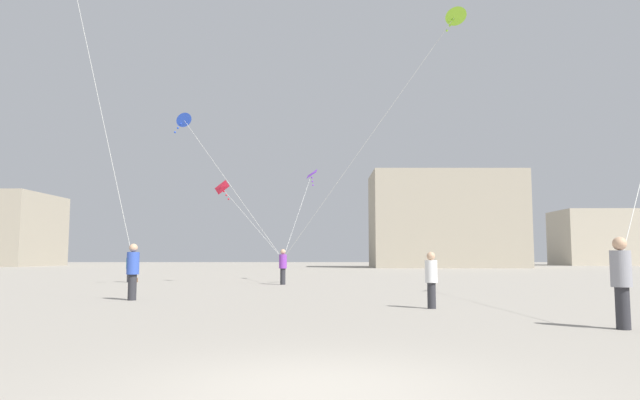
{
  "coord_description": "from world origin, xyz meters",
  "views": [
    {
      "loc": [
        0.03,
        -6.48,
        1.43
      ],
      "look_at": [
        0.0,
        19.17,
        3.96
      ],
      "focal_mm": 32.43,
      "sensor_mm": 36.0,
      "label": 1
    }
  ],
  "objects_px": {
    "person_in_blue": "(133,269)",
    "building_right_hall": "(634,238)",
    "kite_cobalt_diamond": "(186,122)",
    "person_in_purple": "(284,265)",
    "kite_lime_diamond": "(453,20)",
    "building_centre_hall": "(446,220)",
    "kite_violet_delta": "(311,176)",
    "person_in_grey": "(622,278)",
    "handbag_beside_flyer": "(136,280)",
    "person_in_white": "(432,277)",
    "kite_crimson_delta": "(223,189)",
    "person_in_teal": "(130,266)"
  },
  "relations": [
    {
      "from": "person_in_blue",
      "to": "building_right_hall",
      "type": "xyz_separation_m",
      "value": [
        59.19,
        78.45,
        3.6
      ]
    },
    {
      "from": "kite_cobalt_diamond",
      "to": "person_in_purple",
      "type": "bearing_deg",
      "value": 24.96
    },
    {
      "from": "kite_lime_diamond",
      "to": "building_centre_hall",
      "type": "distance_m",
      "value": 54.03
    },
    {
      "from": "kite_violet_delta",
      "to": "building_centre_hall",
      "type": "xyz_separation_m",
      "value": [
        17.53,
        43.28,
        0.02
      ]
    },
    {
      "from": "person_in_grey",
      "to": "building_right_hall",
      "type": "distance_m",
      "value": 98.18
    },
    {
      "from": "kite_cobalt_diamond",
      "to": "kite_lime_diamond",
      "type": "height_order",
      "value": "kite_lime_diamond"
    },
    {
      "from": "person_in_blue",
      "to": "kite_violet_delta",
      "type": "distance_m",
      "value": 17.31
    },
    {
      "from": "person_in_grey",
      "to": "kite_violet_delta",
      "type": "bearing_deg",
      "value": -93.78
    },
    {
      "from": "kite_cobalt_diamond",
      "to": "kite_violet_delta",
      "type": "height_order",
      "value": "kite_cobalt_diamond"
    },
    {
      "from": "handbag_beside_flyer",
      "to": "person_in_purple",
      "type": "bearing_deg",
      "value": -18.65
    },
    {
      "from": "building_right_hall",
      "to": "handbag_beside_flyer",
      "type": "bearing_deg",
      "value": -134.36
    },
    {
      "from": "person_in_purple",
      "to": "building_centre_hall",
      "type": "relative_size",
      "value": 0.09
    },
    {
      "from": "person_in_white",
      "to": "kite_cobalt_diamond",
      "type": "relative_size",
      "value": 0.22
    },
    {
      "from": "handbag_beside_flyer",
      "to": "kite_cobalt_diamond",
      "type": "bearing_deg",
      "value": -53.17
    },
    {
      "from": "person_in_white",
      "to": "building_centre_hall",
      "type": "bearing_deg",
      "value": 168.45
    },
    {
      "from": "person_in_white",
      "to": "person_in_grey",
      "type": "distance_m",
      "value": 5.46
    },
    {
      "from": "kite_violet_delta",
      "to": "kite_crimson_delta",
      "type": "bearing_deg",
      "value": -151.78
    },
    {
      "from": "person_in_teal",
      "to": "person_in_grey",
      "type": "xyz_separation_m",
      "value": [
        16.78,
        -21.21,
        0.12
      ]
    },
    {
      "from": "kite_violet_delta",
      "to": "handbag_beside_flyer",
      "type": "bearing_deg",
      "value": -169.34
    },
    {
      "from": "handbag_beside_flyer",
      "to": "person_in_blue",
      "type": "bearing_deg",
      "value": -72.84
    },
    {
      "from": "kite_violet_delta",
      "to": "person_in_blue",
      "type": "bearing_deg",
      "value": -110.11
    },
    {
      "from": "person_in_blue",
      "to": "kite_lime_diamond",
      "type": "distance_m",
      "value": 17.72
    },
    {
      "from": "person_in_grey",
      "to": "handbag_beside_flyer",
      "type": "relative_size",
      "value": 5.72
    },
    {
      "from": "person_in_teal",
      "to": "handbag_beside_flyer",
      "type": "height_order",
      "value": "person_in_teal"
    },
    {
      "from": "person_in_white",
      "to": "kite_lime_diamond",
      "type": "bearing_deg",
      "value": 163.31
    },
    {
      "from": "person_in_teal",
      "to": "person_in_white",
      "type": "height_order",
      "value": "person_in_teal"
    },
    {
      "from": "person_in_teal",
      "to": "kite_crimson_delta",
      "type": "xyz_separation_m",
      "value": [
        5.3,
        -0.68,
        4.34
      ]
    },
    {
      "from": "kite_lime_diamond",
      "to": "person_in_purple",
      "type": "bearing_deg",
      "value": 150.13
    },
    {
      "from": "person_in_purple",
      "to": "kite_violet_delta",
      "type": "relative_size",
      "value": 0.34
    },
    {
      "from": "building_centre_hall",
      "to": "person_in_blue",
      "type": "bearing_deg",
      "value": -111.54
    },
    {
      "from": "person_in_white",
      "to": "kite_cobalt_diamond",
      "type": "distance_m",
      "value": 16.76
    },
    {
      "from": "kite_cobalt_diamond",
      "to": "kite_violet_delta",
      "type": "distance_m",
      "value": 9.36
    },
    {
      "from": "person_in_teal",
      "to": "person_in_grey",
      "type": "height_order",
      "value": "person_in_grey"
    },
    {
      "from": "person_in_teal",
      "to": "person_in_white",
      "type": "relative_size",
      "value": 1.03
    },
    {
      "from": "person_in_grey",
      "to": "building_right_hall",
      "type": "height_order",
      "value": "building_right_hall"
    },
    {
      "from": "person_in_white",
      "to": "handbag_beside_flyer",
      "type": "distance_m",
      "value": 21.5
    },
    {
      "from": "person_in_blue",
      "to": "handbag_beside_flyer",
      "type": "xyz_separation_m",
      "value": [
        -4.2,
        13.61,
        -0.9
      ]
    },
    {
      "from": "kite_crimson_delta",
      "to": "handbag_beside_flyer",
      "type": "distance_m",
      "value": 7.16
    },
    {
      "from": "handbag_beside_flyer",
      "to": "person_in_grey",
      "type": "bearing_deg",
      "value": -52.38
    },
    {
      "from": "person_in_teal",
      "to": "kite_violet_delta",
      "type": "relative_size",
      "value": 0.3
    },
    {
      "from": "kite_violet_delta",
      "to": "kite_lime_diamond",
      "type": "bearing_deg",
      "value": -54.61
    },
    {
      "from": "person_in_teal",
      "to": "person_in_blue",
      "type": "bearing_deg",
      "value": -76.83
    },
    {
      "from": "kite_violet_delta",
      "to": "building_right_hall",
      "type": "height_order",
      "value": "building_right_hall"
    },
    {
      "from": "person_in_grey",
      "to": "kite_crimson_delta",
      "type": "bearing_deg",
      "value": -80.38
    },
    {
      "from": "person_in_teal",
      "to": "kite_cobalt_diamond",
      "type": "xyz_separation_m",
      "value": [
        4.14,
        -4.96,
        7.12
      ]
    },
    {
      "from": "person_in_purple",
      "to": "building_centre_hall",
      "type": "height_order",
      "value": "building_centre_hall"
    },
    {
      "from": "person_in_grey",
      "to": "building_centre_hall",
      "type": "distance_m",
      "value": 67.56
    },
    {
      "from": "person_in_purple",
      "to": "building_right_hall",
      "type": "distance_m",
      "value": 87.24
    },
    {
      "from": "building_centre_hall",
      "to": "kite_lime_diamond",
      "type": "bearing_deg",
      "value": -101.72
    },
    {
      "from": "kite_violet_delta",
      "to": "building_right_hall",
      "type": "distance_m",
      "value": 82.67
    }
  ]
}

